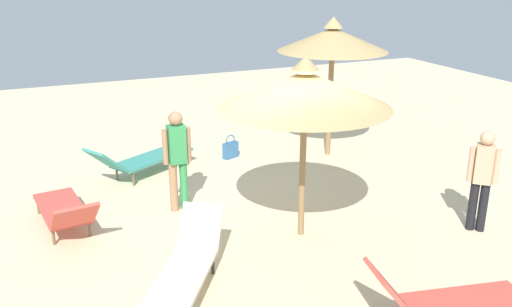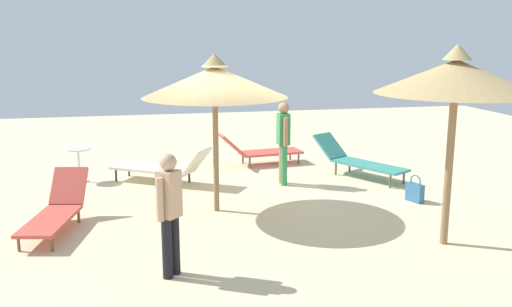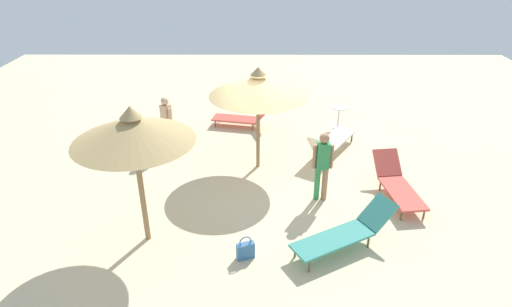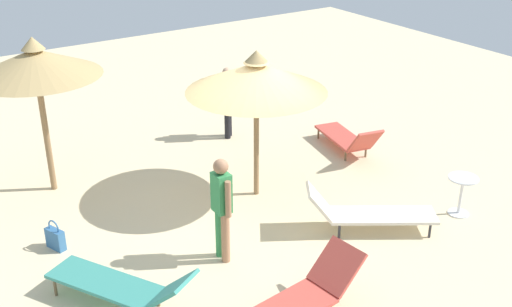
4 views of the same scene
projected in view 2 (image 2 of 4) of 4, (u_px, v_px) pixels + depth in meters
name	position (u px, v px, depth m)	size (l,w,h in m)	color
ground	(243.00, 207.00, 9.95)	(24.00, 24.00, 0.10)	beige
parasol_umbrella_front	(215.00, 82.00, 9.14)	(2.43, 2.43, 2.69)	olive
parasol_umbrella_center	(456.00, 77.00, 7.58)	(2.23, 2.23, 2.87)	olive
lounge_chair_near_left	(163.00, 167.00, 11.32)	(1.63, 2.09, 0.78)	silver
lounge_chair_back	(357.00, 160.00, 11.83)	(2.21, 1.57, 0.81)	teal
lounge_chair_far_right	(258.00, 150.00, 12.91)	(0.85, 2.03, 0.79)	#CC4C3F
lounge_chair_near_right	(56.00, 209.00, 8.60)	(1.96, 0.93, 0.81)	#CC4C3F
person_standing_edge	(170.00, 209.00, 6.82)	(0.34, 0.33, 1.58)	black
person_standing_far_left	(283.00, 138.00, 11.10)	(0.46, 0.22, 1.68)	#338C4C
handbag	(415.00, 192.00, 10.08)	(0.36, 0.24, 0.51)	#336699
side_table_round	(79.00, 159.00, 11.41)	(0.51, 0.51, 0.70)	silver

